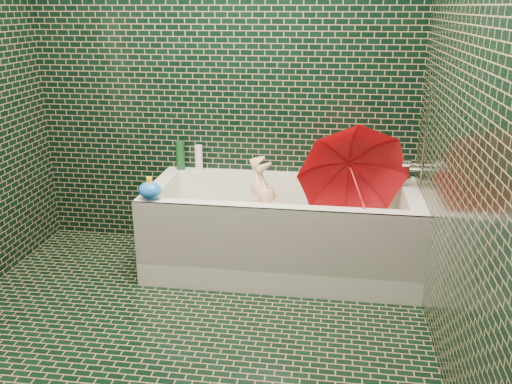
# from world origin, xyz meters

# --- Properties ---
(floor) EXTENTS (2.80, 2.80, 0.00)m
(floor) POSITION_xyz_m (0.00, 0.00, 0.00)
(floor) COLOR black
(floor) RESTS_ON ground
(wall_back) EXTENTS (2.80, 0.00, 2.80)m
(wall_back) POSITION_xyz_m (0.00, 1.40, 1.25)
(wall_back) COLOR black
(wall_back) RESTS_ON floor
(wall_right) EXTENTS (0.00, 2.80, 2.80)m
(wall_right) POSITION_xyz_m (1.30, 0.00, 1.25)
(wall_right) COLOR black
(wall_right) RESTS_ON floor
(bathtub) EXTENTS (1.70, 0.75, 0.55)m
(bathtub) POSITION_xyz_m (0.45, 1.01, 0.21)
(bathtub) COLOR white
(bathtub) RESTS_ON floor
(bath_mat) EXTENTS (1.35, 0.47, 0.01)m
(bath_mat) POSITION_xyz_m (0.45, 1.02, 0.16)
(bath_mat) COLOR green
(bath_mat) RESTS_ON bathtub
(water) EXTENTS (1.48, 0.53, 0.00)m
(water) POSITION_xyz_m (0.45, 1.02, 0.30)
(water) COLOR silver
(water) RESTS_ON bathtub
(faucet) EXTENTS (0.18, 0.19, 0.55)m
(faucet) POSITION_xyz_m (1.26, 1.02, 0.77)
(faucet) COLOR silver
(faucet) RESTS_ON wall_right
(child) EXTENTS (0.95, 0.59, 0.39)m
(child) POSITION_xyz_m (0.40, 0.99, 0.31)
(child) COLOR #E7B190
(child) RESTS_ON bathtub
(umbrella) EXTENTS (0.92, 0.85, 0.92)m
(umbrella) POSITION_xyz_m (0.90, 0.99, 0.61)
(umbrella) COLOR red
(umbrella) RESTS_ON bathtub
(soap_bottle_a) EXTENTS (0.11, 0.11, 0.28)m
(soap_bottle_a) POSITION_xyz_m (1.17, 1.31, 0.55)
(soap_bottle_a) COLOR white
(soap_bottle_a) RESTS_ON bathtub
(soap_bottle_b) EXTENTS (0.11, 0.11, 0.19)m
(soap_bottle_b) POSITION_xyz_m (1.18, 1.35, 0.55)
(soap_bottle_b) COLOR #3D1E71
(soap_bottle_b) RESTS_ON bathtub
(soap_bottle_c) EXTENTS (0.16, 0.16, 0.18)m
(soap_bottle_c) POSITION_xyz_m (1.20, 1.33, 0.55)
(soap_bottle_c) COLOR #12411E
(soap_bottle_c) RESTS_ON bathtub
(bottle_right_tall) EXTENTS (0.07, 0.07, 0.20)m
(bottle_right_tall) POSITION_xyz_m (1.00, 1.36, 0.65)
(bottle_right_tall) COLOR #12411E
(bottle_right_tall) RESTS_ON bathtub
(bottle_right_pump) EXTENTS (0.07, 0.07, 0.18)m
(bottle_right_pump) POSITION_xyz_m (1.13, 1.32, 0.64)
(bottle_right_pump) COLOR silver
(bottle_right_pump) RESTS_ON bathtub
(bottle_left_tall) EXTENTS (0.07, 0.07, 0.20)m
(bottle_left_tall) POSITION_xyz_m (-0.30, 1.35, 0.65)
(bottle_left_tall) COLOR #12411E
(bottle_left_tall) RESTS_ON bathtub
(bottle_left_short) EXTENTS (0.06, 0.06, 0.18)m
(bottle_left_short) POSITION_xyz_m (-0.17, 1.34, 0.64)
(bottle_left_short) COLOR white
(bottle_left_short) RESTS_ON bathtub
(rubber_duck) EXTENTS (0.10, 0.07, 0.09)m
(rubber_duck) POSITION_xyz_m (1.06, 1.34, 0.59)
(rubber_duck) COLOR yellow
(rubber_duck) RESTS_ON bathtub
(bath_toy) EXTENTS (0.15, 0.12, 0.13)m
(bath_toy) POSITION_xyz_m (-0.30, 0.71, 0.61)
(bath_toy) COLOR blue
(bath_toy) RESTS_ON bathtub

